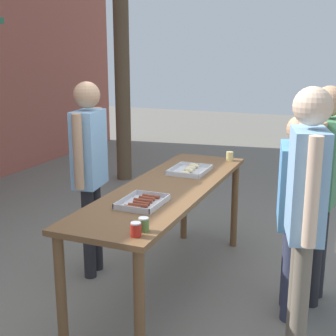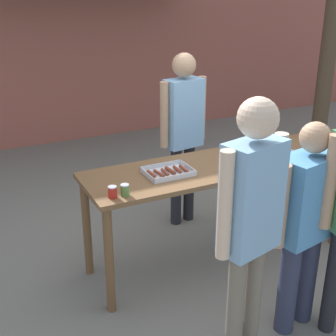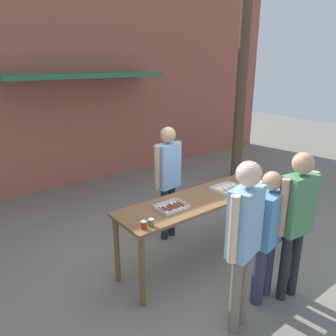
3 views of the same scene
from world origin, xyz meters
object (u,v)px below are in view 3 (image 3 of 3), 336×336
Objects in this scene: beer_cup at (266,182)px; person_customer_holding_hotdog at (244,232)px; condiment_jar_mustard at (144,225)px; utility_pole at (245,39)px; condiment_jar_ketchup at (151,223)px; food_tray_buns at (227,188)px; person_customer_waiting_in_line at (267,228)px; person_customer_with_cup at (296,214)px; food_tray_sausages at (171,207)px; person_server_behind_table at (168,173)px.

person_customer_holding_hotdog is at bearing -150.27° from beer_cup.
condiment_jar_mustard is 5.22m from utility_pole.
beer_cup reaches higher than condiment_jar_ketchup.
person_customer_waiting_in_line is at bearing -114.37° from food_tray_buns.
person_customer_holding_hotdog is 0.83m from person_customer_with_cup.
utility_pole reaches higher than food_tray_buns.
food_tray_sausages is 1.14m from person_customer_holding_hotdog.
condiment_jar_mustard is 0.05× the size of person_server_behind_table.
person_server_behind_table is at bearing 44.81° from condiment_jar_ketchup.
person_customer_with_cup reaches higher than beer_cup.
utility_pole reaches higher than food_tray_sausages.
utility_pole is (3.63, 2.06, 2.16)m from food_tray_sausages.
food_tray_buns is at bearing 159.64° from beer_cup.
condiment_jar_ketchup is 2.05m from beer_cup.
food_tray_buns is at bearing -68.38° from person_server_behind_table.
food_tray_sausages is 1.15m from person_customer_waiting_in_line.
utility_pole is (2.62, 2.06, 2.15)m from food_tray_buns.
person_customer_with_cup is at bearing -34.86° from condiment_jar_mustard.
person_customer_waiting_in_line reaches higher than condiment_jar_ketchup.
beer_cup is 0.05× the size of person_customer_with_cup.
condiment_jar_ketchup is 0.01× the size of utility_pole.
condiment_jar_mustard is 2.15m from beer_cup.
condiment_jar_mustard is 0.05× the size of person_customer_with_cup.
person_server_behind_table reaches higher than condiment_jar_ketchup.
beer_cup is at bearing -131.73° from utility_pole.
beer_cup is at bearing -52.39° from person_server_behind_table.
person_server_behind_table is (1.11, 1.00, 0.09)m from condiment_jar_mustard.
beer_cup is (1.59, -0.22, 0.03)m from food_tray_sausages.
condiment_jar_ketchup is 1.60m from person_customer_with_cup.
person_customer_holding_hotdog is at bearing -138.69° from utility_pole.
food_tray_sausages is 0.60m from condiment_jar_mustard.
food_tray_sausages is 0.96m from person_server_behind_table.
person_customer_waiting_in_line is 4.87m from utility_pole.
condiment_jar_ketchup is 1.02m from person_customer_holding_hotdog.
person_server_behind_table reaches higher than condiment_jar_mustard.
person_customer_with_cup is (0.27, -1.96, -0.00)m from person_server_behind_table.
person_customer_waiting_in_line is (-1.04, -0.79, -0.07)m from beer_cup.
condiment_jar_mustard is (-0.55, -0.22, 0.03)m from food_tray_sausages.
utility_pole is (3.07, 1.28, 2.03)m from person_server_behind_table.
food_tray_buns is at bearing 8.02° from condiment_jar_mustard.
food_tray_buns is 1.53m from person_customer_holding_hotdog.
utility_pole is at bearing 29.62° from food_tray_sausages.
utility_pole is (4.09, 2.29, 2.13)m from condiment_jar_ketchup.
condiment_jar_ketchup is 0.06× the size of person_customer_waiting_in_line.
food_tray_sausages is at bearing 179.99° from food_tray_buns.
person_customer_with_cup is at bearing 163.33° from person_customer_holding_hotdog.
condiment_jar_ketchup is at bearing -150.75° from utility_pole.
utility_pole is (2.03, 2.28, 2.12)m from beer_cup.
food_tray_buns reaches higher than food_tray_sausages.
condiment_jar_ketchup is at bearing -48.40° from person_customer_waiting_in_line.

